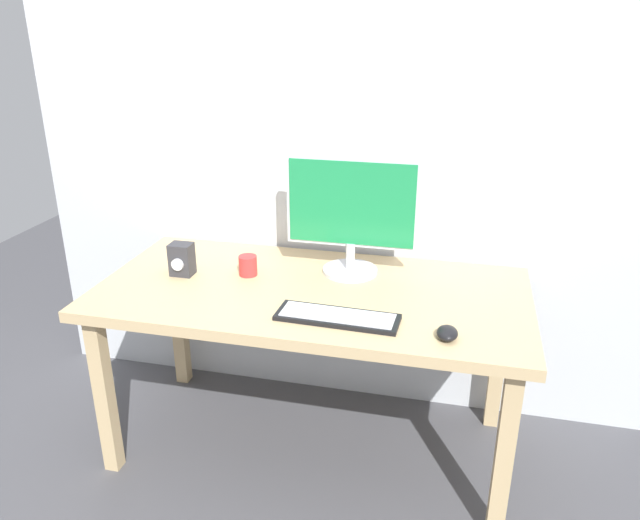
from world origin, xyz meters
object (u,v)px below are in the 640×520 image
object	(u,v)px
mouse	(447,333)
coffee_mug	(248,266)
keyboard_primary	(337,317)
monitor	(352,213)
desk	(311,306)
audio_controller	(182,259)

from	to	relation	value
mouse	coffee_mug	xyz separation A→B (m)	(-0.80, 0.34, 0.02)
keyboard_primary	monitor	bearing A→B (deg)	94.88
monitor	desk	bearing A→B (deg)	-120.04
desk	coffee_mug	xyz separation A→B (m)	(-0.28, 0.07, 0.11)
coffee_mug	keyboard_primary	bearing A→B (deg)	-34.31
monitor	audio_controller	bearing A→B (deg)	-163.97
desk	audio_controller	world-z (taller)	audio_controller
monitor	audio_controller	world-z (taller)	monitor
monitor	keyboard_primary	world-z (taller)	monitor
audio_controller	keyboard_primary	bearing A→B (deg)	-18.87
mouse	coffee_mug	distance (m)	0.86
desk	mouse	size ratio (longest dim) A/B	17.37
monitor	audio_controller	xyz separation A→B (m)	(-0.65, -0.19, -0.18)
mouse	audio_controller	xyz separation A→B (m)	(-1.05, 0.28, 0.05)
desk	audio_controller	distance (m)	0.55
keyboard_primary	coffee_mug	bearing A→B (deg)	145.69
keyboard_primary	coffee_mug	xyz separation A→B (m)	(-0.43, 0.29, 0.03)
desk	audio_controller	size ratio (longest dim) A/B	12.52
desk	audio_controller	xyz separation A→B (m)	(-0.53, 0.01, 0.14)
monitor	coffee_mug	bearing A→B (deg)	-161.86
desk	keyboard_primary	size ratio (longest dim) A/B	3.81
monitor	mouse	distance (m)	0.66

